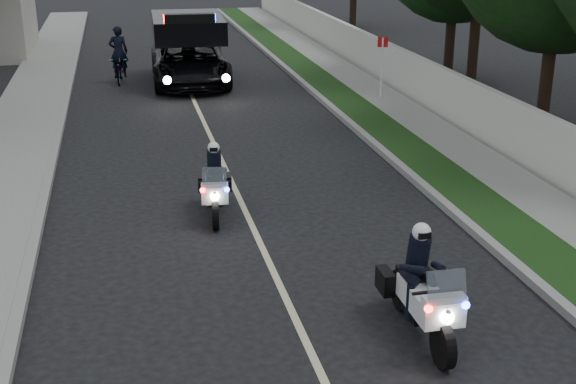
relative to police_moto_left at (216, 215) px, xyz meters
The scene contains 18 objects.
ground 4.76m from the police_moto_left, 82.53° to the right, with size 120.00×120.00×0.00m, color black.
curb_right 7.08m from the police_moto_left, 48.23° to the left, with size 0.20×60.00×0.15m, color gray.
grass_verge 7.57m from the police_moto_left, 44.27° to the left, with size 1.20×60.00×0.16m, color #193814.
sidewalk_right 8.55m from the police_moto_left, 38.18° to the left, with size 1.40×60.00×0.16m, color gray.
property_wall 9.38m from the police_moto_left, 34.39° to the left, with size 0.22×60.00×1.50m, color beige.
curb_left 6.33m from the police_moto_left, 123.38° to the left, with size 0.20×60.00×0.15m, color gray.
sidewalk_left 6.99m from the police_moto_left, 130.93° to the left, with size 2.00×60.00×0.16m, color gray.
lane_marking 5.32m from the police_moto_left, 83.32° to the left, with size 0.12×50.00×0.01m, color #BFB78C.
police_moto_left is the anchor object (origin of this frame).
police_moto_right 5.82m from the police_moto_left, 66.98° to the right, with size 0.70×2.01×1.71m, color silver, non-canonical shape.
police_suv 13.19m from the police_moto_left, 86.55° to the left, with size 2.66×5.75×2.79m, color black.
bicycle 13.95m from the police_moto_left, 96.98° to the left, with size 0.62×1.78×0.93m, color black.
cyclist 13.95m from the police_moto_left, 96.98° to the left, with size 0.67×0.44×1.85m, color black.
sign_post 11.11m from the police_moto_left, 53.42° to the left, with size 0.34×0.34×2.18m, color #A80F0C, non-canonical shape.
tree_right_b 11.17m from the police_moto_left, 25.45° to the left, with size 5.95×5.95×9.92m, color #173712, non-canonical shape.
tree_right_c 15.14m from the police_moto_left, 45.13° to the left, with size 6.63×6.63×11.05m, color black, non-canonical shape.
tree_right_d 16.06m from the police_moto_left, 49.50° to the left, with size 5.57×5.57×9.28m, color #174216, non-canonical shape.
tree_right_e 28.00m from the police_moto_left, 67.18° to the left, with size 5.43×5.43×9.05m, color #193310, non-canonical shape.
Camera 1 is at (-2.32, -9.73, 5.75)m, focal length 47.53 mm.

